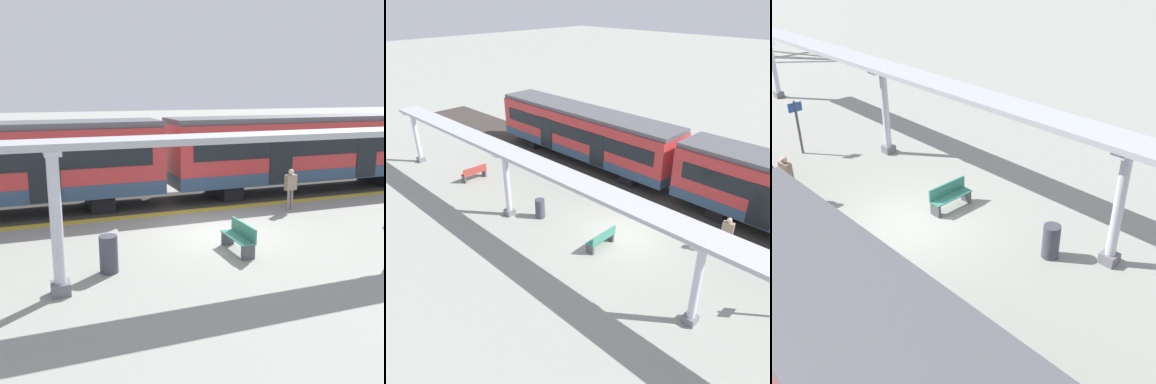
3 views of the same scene
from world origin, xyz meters
The scene contains 12 objects.
ground_plane centered at (0.00, 0.00, 0.00)m, with size 176.00×176.00×0.00m, color gray.
tactile_edge_strip centered at (-3.05, 0.00, 0.00)m, with size 0.52×38.91×0.01m, color gold.
trackbed centered at (-4.91, 0.00, 0.00)m, with size 3.20×50.91×0.01m, color #38332D.
train_near_carriage centered at (-4.90, -7.44, 1.83)m, with size 2.65×13.61×3.48m.
canopy_pillar_nearest centered at (2.86, -15.00, 1.73)m, with size 1.10×0.44×3.41m.
canopy_pillar_second centered at (2.86, -5.22, 1.73)m, with size 1.10×0.44×3.41m.
canopy_pillar_third centered at (2.86, 4.98, 1.73)m, with size 1.10×0.44×3.41m.
canopy_beam centered at (2.86, 0.13, 3.49)m, with size 1.20×31.05×0.16m, color #A8AAB2.
bench_near_end centered at (1.70, -0.05, 0.44)m, with size 1.50×0.45×0.86m.
bench_mid_platform centered at (1.85, -10.04, 0.44)m, with size 1.52×0.51×0.86m.
trash_bin centered at (1.93, -3.92, 0.50)m, with size 0.48×0.48×0.99m, color #3D3F4A.
passenger_waiting_near_edge centered at (-1.87, 3.90, 1.02)m, with size 0.28×0.50×1.64m.
Camera 2 is at (12.33, 8.94, 10.01)m, focal length 35.85 mm.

